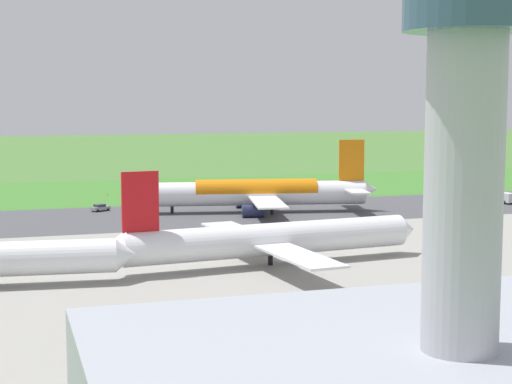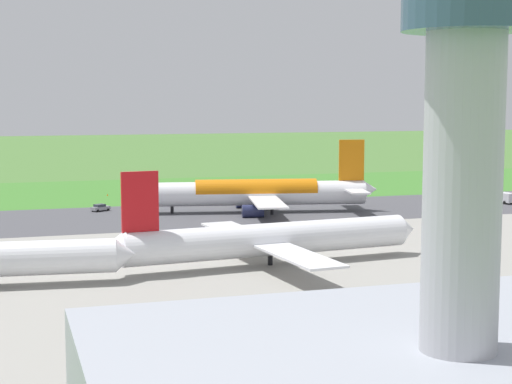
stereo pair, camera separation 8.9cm
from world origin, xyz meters
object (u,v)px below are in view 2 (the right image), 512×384
service_car_ops (100,208)px  no_stopping_sign (133,190)px  airliner_parked_mid (268,239)px  service_truck_baggage (504,198)px  airliner_main (258,193)px  traffic_cone_orange (108,195)px

service_car_ops → no_stopping_sign: size_ratio=1.87×
airliner_parked_mid → no_stopping_sign: bearing=-86.5°
service_truck_baggage → no_stopping_sign: bearing=-28.1°
service_car_ops → no_stopping_sign: bearing=-111.9°
airliner_parked_mid → service_car_ops: (17.23, -66.78, -3.19)m
airliner_main → traffic_cone_orange: airliner_main is taller
service_truck_baggage → service_car_ops: service_truck_baggage is taller
service_car_ops → airliner_main: bearing=160.0°
service_car_ops → traffic_cone_orange: (-5.04, -28.59, -0.57)m
airliner_main → service_car_ops: size_ratio=11.90×
service_truck_baggage → service_car_ops: bearing=-9.1°
no_stopping_sign → airliner_main: bearing=117.7°
airliner_main → airliner_parked_mid: bearing=74.3°
airliner_parked_mid → service_truck_baggage: bearing=-145.5°
no_stopping_sign → traffic_cone_orange: bearing=-0.8°
airliner_main → no_stopping_sign: airliner_main is taller
airliner_parked_mid → service_car_ops: bearing=-75.5°
service_truck_baggage → traffic_cone_orange: service_truck_baggage is taller
airliner_main → no_stopping_sign: size_ratio=22.21×
service_truck_baggage → service_car_ops: 94.00m
service_car_ops → no_stopping_sign: no_stopping_sign is taller
service_truck_baggage → traffic_cone_orange: size_ratio=11.14×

